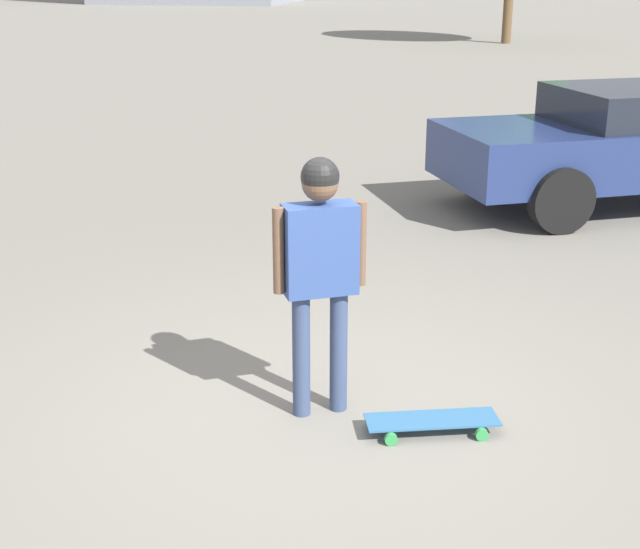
{
  "coord_description": "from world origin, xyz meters",
  "views": [
    {
      "loc": [
        1.06,
        -5.01,
        2.73
      ],
      "look_at": [
        0.0,
        0.0,
        0.93
      ],
      "focal_mm": 50.0,
      "sensor_mm": 36.0,
      "label": 1
    }
  ],
  "objects": [
    {
      "name": "ground_plane",
      "position": [
        0.0,
        0.0,
        0.0
      ],
      "size": [
        220.0,
        220.0,
        0.0
      ],
      "primitive_type": "plane",
      "color": "gray"
    },
    {
      "name": "person",
      "position": [
        0.0,
        0.0,
        1.05
      ],
      "size": [
        0.52,
        0.39,
        1.66
      ],
      "rotation": [
        0.0,
        0.0,
        0.49
      ],
      "color": "#38476B",
      "rests_on": "ground_plane"
    },
    {
      "name": "skateboard",
      "position": [
        0.73,
        -0.12,
        0.07
      ],
      "size": [
        0.85,
        0.48,
        0.09
      ],
      "rotation": [
        0.0,
        0.0,
        -2.83
      ],
      "color": "#336693",
      "rests_on": "ground_plane"
    },
    {
      "name": "car_parked_near",
      "position": [
        2.56,
        5.88,
        0.75
      ],
      "size": [
        4.85,
        3.6,
        1.39
      ],
      "rotation": [
        0.0,
        0.0,
        -2.68
      ],
      "color": "navy",
      "rests_on": "ground_plane"
    }
  ]
}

